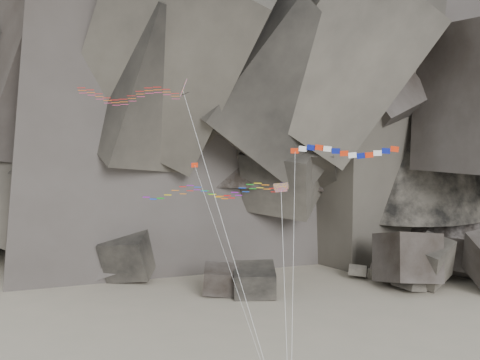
{
  "coord_description": "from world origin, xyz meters",
  "views": [
    {
      "loc": [
        2.13,
        -50.98,
        24.14
      ],
      "look_at": [
        0.95,
        6.0,
        18.45
      ],
      "focal_mm": 45.0,
      "sensor_mm": 36.0,
      "label": 1
    }
  ],
  "objects_px": {
    "pennant_kite": "(208,208)",
    "parafoil_kite": "(207,191)",
    "delta_kite": "(125,94)",
    "banner_kite": "(343,153)"
  },
  "relations": [
    {
      "from": "banner_kite",
      "to": "parafoil_kite",
      "type": "bearing_deg",
      "value": -165.57
    },
    {
      "from": "delta_kite",
      "to": "pennant_kite",
      "type": "height_order",
      "value": "delta_kite"
    },
    {
      "from": "delta_kite",
      "to": "parafoil_kite",
      "type": "bearing_deg",
      "value": -4.93
    },
    {
      "from": "banner_kite",
      "to": "parafoil_kite",
      "type": "relative_size",
      "value": 1.19
    },
    {
      "from": "delta_kite",
      "to": "parafoil_kite",
      "type": "relative_size",
      "value": 1.53
    },
    {
      "from": "pennant_kite",
      "to": "parafoil_kite",
      "type": "bearing_deg",
      "value": 64.69
    },
    {
      "from": "delta_kite",
      "to": "parafoil_kite",
      "type": "height_order",
      "value": "delta_kite"
    },
    {
      "from": "banner_kite",
      "to": "delta_kite",
      "type": "bearing_deg",
      "value": -165.05
    },
    {
      "from": "banner_kite",
      "to": "pennant_kite",
      "type": "xyz_separation_m",
      "value": [
        -11.63,
        -3.29,
        -4.44
      ]
    },
    {
      "from": "delta_kite",
      "to": "pennant_kite",
      "type": "xyz_separation_m",
      "value": [
        7.46,
        -3.03,
        -9.52
      ]
    }
  ]
}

